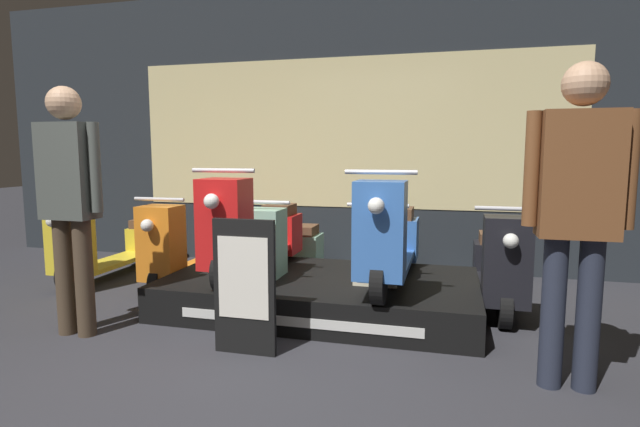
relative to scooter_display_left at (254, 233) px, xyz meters
The scene contains 13 objects.
ground_plane 1.66m from the scooter_display_left, 72.99° to the right, with size 30.00×30.00×0.00m, color #2D2D33.
shop_wall_back 2.04m from the scooter_display_left, 75.68° to the left, with size 9.20×0.09×3.20m.
display_platform 0.77m from the scooter_display_left, ahead, with size 2.59×1.43×0.29m.
scooter_display_left is the anchor object (origin of this frame).
scooter_display_right 1.16m from the scooter_display_left, ahead, with size 0.49×1.69×0.93m.
scooter_backrow_0 1.98m from the scooter_display_left, 163.61° to the left, with size 0.49×1.69×0.93m.
scooter_backrow_1 1.09m from the scooter_display_left, 148.37° to the left, with size 0.49×1.69×0.93m.
scooter_backrow_2 0.63m from the scooter_display_left, 81.24° to the left, with size 0.49×1.69×0.93m.
scooter_backrow_3 1.24m from the scooter_display_left, 27.37° to the left, with size 0.49×1.69×0.93m.
scooter_backrow_4 2.14m from the scooter_display_left, 15.09° to the left, with size 0.49×1.69×0.93m.
person_left_browsing 1.45m from the scooter_display_left, 136.46° to the right, with size 0.53×0.23×1.80m.
person_right_browsing 2.53m from the scooter_display_left, 22.72° to the right, with size 0.57×0.24×1.82m.
price_sign_board 1.05m from the scooter_display_left, 71.32° to the right, with size 0.43×0.04×0.91m.
Camera 1 is at (1.18, -2.48, 1.34)m, focal length 28.00 mm.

